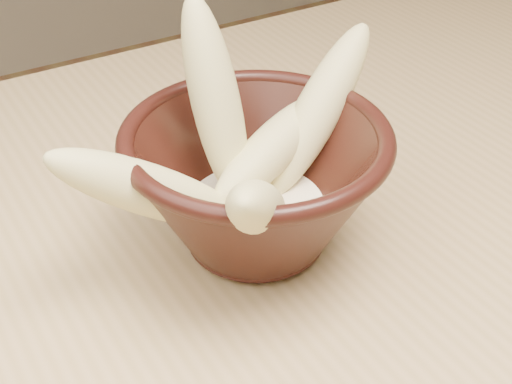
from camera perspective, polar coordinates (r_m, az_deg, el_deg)
table at (r=0.70m, az=17.64°, el=-3.73°), size 1.20×0.80×0.75m
bowl at (r=0.51m, az=0.00°, el=0.82°), size 0.19×0.19×0.10m
milk_puddle at (r=0.52m, az=-0.00°, el=-1.48°), size 0.11×0.11×0.01m
banana_upright at (r=0.51m, az=-3.26°, el=7.29°), size 0.04×0.09×0.15m
banana_left at (r=0.47m, az=-8.44°, el=0.13°), size 0.15×0.06×0.11m
banana_right at (r=0.54m, az=5.03°, el=6.60°), size 0.14×0.08×0.13m
banana_across at (r=0.52m, az=1.33°, el=3.50°), size 0.14×0.08×0.06m
banana_front at (r=0.45m, az=0.08°, el=-1.31°), size 0.11×0.12×0.11m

